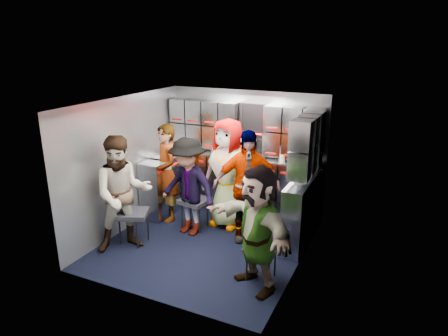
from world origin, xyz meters
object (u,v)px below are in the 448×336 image
at_px(jump_seat_center, 232,198).
at_px(attendant_arc_a, 123,194).
at_px(attendant_arc_d, 246,186).
at_px(attendant_standing, 166,173).
at_px(attendant_arc_e, 257,229).
at_px(jump_seat_near_left, 133,215).
at_px(jump_seat_mid_left, 195,202).
at_px(jump_seat_near_right, 261,249).
at_px(attendant_arc_b, 188,187).
at_px(attendant_arc_c, 228,174).
at_px(jump_seat_mid_right, 250,212).

xyz_separation_m(jump_seat_center, attendant_arc_a, (-1.01, -1.50, 0.44)).
relative_size(jump_seat_center, attendant_arc_d, 0.27).
relative_size(jump_seat_center, attendant_standing, 0.28).
distance_m(attendant_arc_d, attendant_arc_e, 1.25).
xyz_separation_m(jump_seat_near_left, attendant_arc_a, (0.00, -0.18, 0.40)).
distance_m(jump_seat_mid_left, attendant_arc_a, 1.21).
distance_m(jump_seat_center, jump_seat_near_right, 1.76).
bearing_deg(attendant_arc_b, jump_seat_mid_left, 101.07).
bearing_deg(jump_seat_center, jump_seat_mid_left, -128.74).
relative_size(attendant_arc_c, attendant_arc_d, 1.04).
height_order(jump_seat_near_left, attendant_arc_e, attendant_arc_e).
relative_size(jump_seat_mid_right, attendant_standing, 0.25).
relative_size(jump_seat_near_left, jump_seat_near_right, 1.17).
height_order(attendant_arc_a, attendant_arc_b, attendant_arc_a).
height_order(jump_seat_near_left, jump_seat_center, jump_seat_near_left).
bearing_deg(jump_seat_near_left, attendant_arc_b, 46.31).
distance_m(jump_seat_near_right, attendant_arc_e, 0.41).
height_order(attendant_standing, attendant_arc_e, attendant_standing).
relative_size(jump_seat_near_left, jump_seat_center, 1.21).
bearing_deg(attendant_arc_e, attendant_standing, -176.97).
relative_size(jump_seat_center, jump_seat_near_right, 0.97).
xyz_separation_m(jump_seat_near_left, attendant_arc_d, (1.46, 0.82, 0.41)).
distance_m(jump_seat_near_left, attendant_arc_b, 0.92).
bearing_deg(jump_seat_center, attendant_arc_c, -90.00).
height_order(attendant_standing, attendant_arc_b, attendant_standing).
distance_m(jump_seat_center, attendant_arc_e, 1.94).
bearing_deg(attendant_arc_e, jump_seat_near_right, 123.68).
bearing_deg(attendant_standing, jump_seat_near_right, 12.04).
bearing_deg(attendant_arc_c, attendant_arc_d, -25.89).
bearing_deg(attendant_arc_e, attendant_arc_a, -149.15).
height_order(jump_seat_near_left, attendant_standing, attendant_standing).
bearing_deg(jump_seat_near_left, jump_seat_near_right, -2.83).
bearing_deg(jump_seat_mid_left, attendant_arc_b, -90.00).
distance_m(jump_seat_near_left, jump_seat_near_right, 2.04).
bearing_deg(attendant_standing, jump_seat_near_left, -51.13).
distance_m(jump_seat_mid_left, jump_seat_center, 0.67).
bearing_deg(attendant_standing, jump_seat_mid_right, 41.55).
bearing_deg(attendant_standing, attendant_arc_b, 11.11).
bearing_deg(attendant_arc_c, jump_seat_mid_right, -7.85).
bearing_deg(jump_seat_near_left, attendant_standing, 90.07).
bearing_deg(jump_seat_mid_right, attendant_arc_e, -65.63).
xyz_separation_m(jump_seat_center, attendant_arc_b, (-0.42, -0.70, 0.37)).
bearing_deg(jump_seat_near_right, jump_seat_mid_left, 148.19).
bearing_deg(jump_seat_mid_left, jump_seat_center, 51.26).
bearing_deg(attendant_standing, attendant_arc_d, 34.50).
distance_m(jump_seat_mid_left, attendant_arc_d, 0.96).
xyz_separation_m(attendant_standing, attendant_arc_e, (2.04, -1.21, -0.03)).
height_order(jump_seat_near_right, attendant_arc_e, attendant_arc_e).
bearing_deg(attendant_arc_b, jump_seat_near_right, -15.31).
xyz_separation_m(attendant_arc_c, attendant_arc_d, (0.45, -0.32, -0.03)).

